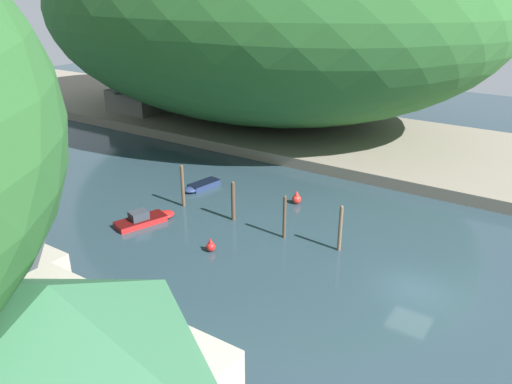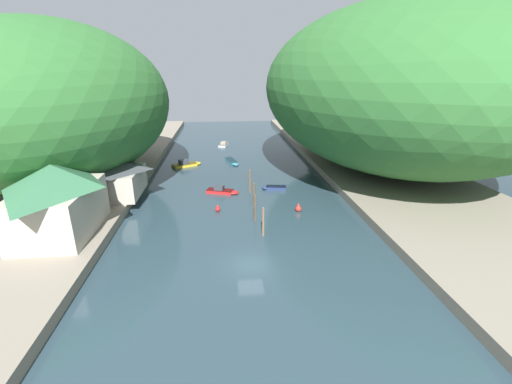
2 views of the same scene
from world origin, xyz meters
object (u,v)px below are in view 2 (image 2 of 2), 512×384
(boathouse_shed, at_px, (111,177))
(boat_open_rowboat, at_px, (233,162))
(boat_navy_launch, at_px, (273,188))
(boat_mid_channel, at_px, (224,144))
(right_bank_cottage, at_px, (325,137))
(boat_yellow_tender, at_px, (223,191))
(waterfront_building, at_px, (57,198))
(boat_small_dinghy, at_px, (187,164))
(channel_buoy_far, at_px, (218,209))
(person_on_quay, at_px, (126,181))
(channel_buoy_near, at_px, (298,208))

(boathouse_shed, bearing_deg, boat_open_rowboat, 48.09)
(boat_navy_launch, bearing_deg, boat_mid_channel, 21.78)
(boathouse_shed, distance_m, right_bank_cottage, 46.07)
(boat_yellow_tender, bearing_deg, boat_open_rowboat, -168.14)
(waterfront_building, distance_m, boat_navy_launch, 29.24)
(boat_yellow_tender, relative_size, boat_small_dinghy, 0.87)
(waterfront_building, relative_size, channel_buoy_far, 11.25)
(boat_mid_channel, bearing_deg, right_bank_cottage, -8.62)
(boathouse_shed, bearing_deg, boat_yellow_tender, 7.82)
(boat_mid_channel, relative_size, boat_small_dinghy, 0.88)
(boat_yellow_tender, xyz_separation_m, boat_navy_launch, (7.77, 0.86, -0.08))
(channel_buoy_far, distance_m, person_on_quay, 15.76)
(boat_small_dinghy, relative_size, channel_buoy_near, 5.04)
(boat_yellow_tender, bearing_deg, right_bank_cottage, 155.54)
(waterfront_building, distance_m, right_bank_cottage, 54.94)
(channel_buoy_near, relative_size, person_on_quay, 0.69)
(waterfront_building, height_order, right_bank_cottage, waterfront_building)
(waterfront_building, distance_m, boat_yellow_tender, 22.44)
(right_bank_cottage, xyz_separation_m, channel_buoy_far, (-23.42, -31.16, -3.04))
(channel_buoy_near, bearing_deg, channel_buoy_far, 174.25)
(boat_mid_channel, xyz_separation_m, person_on_quay, (-14.90, -33.40, 1.79))
(boat_open_rowboat, bearing_deg, boat_navy_launch, 94.21)
(boat_small_dinghy, bearing_deg, boat_yellow_tender, -5.50)
(boat_small_dinghy, distance_m, person_on_quay, 16.85)
(boat_mid_channel, height_order, person_on_quay, person_on_quay)
(right_bank_cottage, xyz_separation_m, boat_small_dinghy, (-29.39, -8.10, -3.04))
(channel_buoy_far, bearing_deg, boat_yellow_tender, 83.89)
(boat_open_rowboat, bearing_deg, person_on_quay, 29.85)
(waterfront_building, distance_m, person_on_quay, 15.29)
(waterfront_building, xyz_separation_m, channel_buoy_far, (16.39, 6.67, -4.61))
(waterfront_building, xyz_separation_m, boat_mid_channel, (17.85, 48.12, -4.70))
(channel_buoy_far, bearing_deg, boathouse_shed, 161.10)
(waterfront_building, xyz_separation_m, boathouse_shed, (1.92, 11.62, -1.33))
(boat_open_rowboat, bearing_deg, channel_buoy_far, 68.34)
(boat_navy_launch, bearing_deg, person_on_quay, 99.52)
(boat_yellow_tender, xyz_separation_m, channel_buoy_near, (9.76, -8.10, 0.11))
(channel_buoy_near, bearing_deg, boat_mid_channel, 102.02)
(boat_mid_channel, height_order, boat_small_dinghy, boat_small_dinghy)
(boat_open_rowboat, bearing_deg, boat_small_dinghy, -7.40)
(right_bank_cottage, distance_m, person_on_quay, 43.52)
(boat_mid_channel, bearing_deg, boat_yellow_tender, -74.68)
(right_bank_cottage, bearing_deg, person_on_quay, -147.91)
(person_on_quay, bearing_deg, boathouse_shed, 167.41)
(right_bank_cottage, bearing_deg, boat_open_rowboat, -161.40)
(right_bank_cottage, xyz_separation_m, boat_open_rowboat, (-20.58, -6.93, -3.16))
(waterfront_building, distance_m, boat_open_rowboat, 36.70)
(channel_buoy_far, bearing_deg, boat_small_dinghy, 104.51)
(boat_mid_channel, height_order, channel_buoy_near, channel_buoy_near)
(waterfront_building, bearing_deg, boat_yellow_tender, 38.66)
(boat_navy_launch, xyz_separation_m, channel_buoy_far, (-8.52, -7.91, 0.13))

